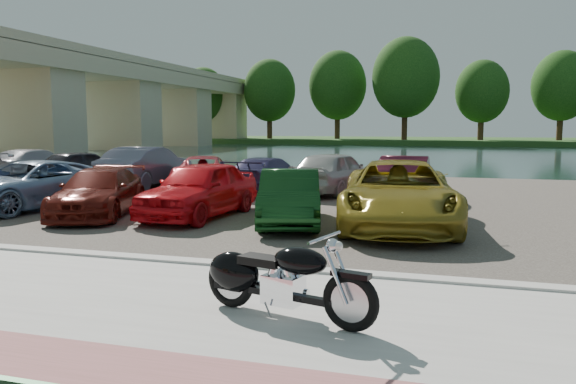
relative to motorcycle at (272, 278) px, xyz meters
name	(u,v)px	position (x,y,z in m)	size (l,w,h in m)	color
ground	(216,313)	(-0.79, 0.14, -0.56)	(200.00, 200.00, 0.00)	#595447
promenade	(180,338)	(-0.79, -0.86, -0.51)	(60.00, 6.00, 0.10)	#B0ADA6
kerb	(266,269)	(-0.79, 2.14, -0.49)	(60.00, 0.30, 0.14)	#B0ADA6
parking_lot	(357,201)	(-0.79, 11.14, -0.54)	(60.00, 18.00, 0.04)	#3D3731
river	(416,155)	(-0.79, 40.14, -0.56)	(120.00, 40.00, 0.00)	#1A2E2D
far_bank	(431,141)	(-0.79, 72.14, -0.26)	(120.00, 24.00, 0.60)	#294D1B
bridge	(118,92)	(-28.79, 41.16, 4.96)	(7.00, 56.00, 8.55)	#C8B08A
far_trees	(468,83)	(3.57, 65.93, 6.93)	(70.25, 10.68, 12.52)	#3A2515
motorcycle	(272,278)	(0.00, 0.00, 0.00)	(2.29, 0.95, 1.05)	black
car_2	(30,185)	(-9.32, 6.74, 0.15)	(2.24, 4.86, 1.35)	#7B95B3
car_3	(99,192)	(-6.76, 6.27, 0.09)	(1.70, 4.19, 1.22)	#5C140D
car_4	(199,189)	(-4.16, 6.82, 0.20)	(1.69, 4.21, 1.43)	red
car_5	(290,197)	(-1.63, 6.42, 0.12)	(1.36, 3.90, 1.29)	#0F3814
car_6	(398,194)	(0.87, 6.74, 0.24)	(2.54, 5.51, 1.53)	olive
car_7	(35,166)	(-14.42, 12.90, 0.17)	(1.94, 4.77, 1.39)	#9D9CA4
car_8	(82,167)	(-11.93, 12.61, 0.17)	(1.64, 4.08, 1.39)	black
car_9	(147,167)	(-9.13, 12.70, 0.25)	(1.63, 4.67, 1.54)	slate
car_10	(204,173)	(-6.66, 12.46, 0.10)	(2.07, 4.49, 1.25)	maroon
car_11	(267,175)	(-4.19, 12.39, 0.10)	(1.74, 4.27, 1.24)	#312C57
car_12	(334,172)	(-1.88, 12.71, 0.22)	(1.75, 4.34, 1.48)	#A7A7A2
car_13	(406,177)	(0.60, 12.18, 0.17)	(1.46, 4.18, 1.38)	#501525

